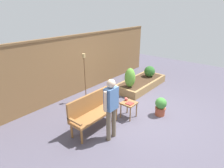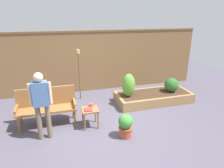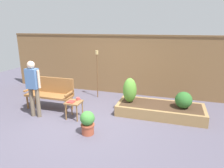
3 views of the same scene
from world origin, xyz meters
TOP-DOWN VIEW (x-y plane):
  - ground_plane at (0.00, 0.00)m, footprint 14.00×14.00m
  - fence_back at (0.00, 2.60)m, footprint 8.40×0.14m
  - garden_bench at (-1.38, 0.56)m, footprint 1.44×0.48m
  - side_table at (-0.36, 0.10)m, footprint 0.40×0.40m
  - cup_on_table at (-0.30, 0.24)m, footprint 0.12×0.09m
  - book_on_table at (-0.41, 0.04)m, footprint 0.19×0.18m
  - potted_boxwood at (0.34, -0.57)m, footprint 0.34×0.34m
  - raised_planter_bed at (1.86, 1.02)m, footprint 2.40×1.00m
  - shrub_near_bench at (0.98, 0.98)m, footprint 0.39×0.39m
  - shrub_far_corner at (2.45, 0.98)m, footprint 0.45×0.45m
  - tiki_torch at (-0.38, 1.89)m, footprint 0.10×0.10m
  - person_by_bench at (-1.43, -0.12)m, footprint 0.47×0.20m

SIDE VIEW (x-z plane):
  - ground_plane at x=0.00m, z-range 0.00..0.00m
  - raised_planter_bed at x=1.86m, z-range 0.00..0.30m
  - potted_boxwood at x=0.34m, z-range 0.02..0.58m
  - side_table at x=-0.36m, z-range 0.16..0.64m
  - book_on_table at x=-0.41m, z-range 0.48..0.50m
  - cup_on_table at x=-0.30m, z-range 0.48..0.56m
  - shrub_far_corner at x=2.45m, z-range 0.30..0.75m
  - garden_bench at x=-1.38m, z-range 0.07..1.01m
  - shrub_near_bench at x=0.98m, z-range 0.30..1.02m
  - person_by_bench at x=-1.43m, z-range 0.15..1.71m
  - fence_back at x=0.00m, z-range 0.01..2.17m
  - tiki_torch at x=-0.38m, z-range 0.31..1.96m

